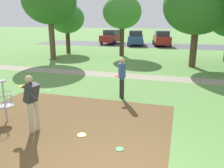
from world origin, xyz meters
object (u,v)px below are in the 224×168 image
at_px(player_foreground_watching, 32,100).
at_px(tree_far_left, 198,5).
at_px(disc_golf_basket, 3,99).
at_px(frisbee_mid_grass, 82,135).
at_px(frisbee_far_left, 120,149).
at_px(parked_car_leftmost, 112,37).
at_px(tree_mid_right, 49,1).
at_px(player_throwing, 122,76).
at_px(parked_car_center_right, 162,38).
at_px(parked_car_center_left, 136,38).
at_px(frisbee_by_tee, 48,91).
at_px(tree_mid_left, 122,12).
at_px(tree_mid_center, 67,19).

xyz_separation_m(player_foreground_watching, tree_far_left, (4.89, 11.52, 3.11)).
xyz_separation_m(disc_golf_basket, frisbee_mid_grass, (2.81, -0.21, -0.74)).
height_order(frisbee_far_left, parked_car_leftmost, parked_car_leftmost).
xyz_separation_m(player_foreground_watching, tree_mid_right, (-6.04, 11.45, 3.58)).
distance_m(player_throwing, parked_car_center_right, 20.62).
bearing_deg(parked_car_center_left, parked_car_leftmost, 166.98).
bearing_deg(tree_mid_right, frisbee_far_left, -53.28).
xyz_separation_m(frisbee_by_tee, parked_car_center_right, (3.44, 20.66, 0.91)).
bearing_deg(tree_mid_left, disc_golf_basket, -90.84).
relative_size(tree_mid_center, parked_car_center_right, 1.06).
xyz_separation_m(tree_far_left, parked_car_leftmost, (-9.88, 13.42, -3.17)).
xyz_separation_m(frisbee_by_tee, parked_car_center_left, (0.21, 20.53, 0.91)).
bearing_deg(frisbee_mid_grass, tree_mid_center, 117.97).
relative_size(player_throwing, frisbee_far_left, 8.50).
height_order(disc_golf_basket, frisbee_by_tee, disc_golf_basket).
bearing_deg(tree_mid_left, parked_car_leftmost, 111.58).
distance_m(tree_mid_right, parked_car_center_right, 15.41).
bearing_deg(disc_golf_basket, tree_mid_left, 89.16).
height_order(player_throwing, tree_mid_center, tree_mid_center).
distance_m(player_throwing, tree_mid_right, 11.61).
bearing_deg(tree_mid_center, disc_golf_basket, -70.47).
xyz_separation_m(player_foreground_watching, tree_mid_left, (-1.12, 15.15, 2.81)).
relative_size(player_throwing, parked_car_center_left, 0.39).
xyz_separation_m(frisbee_mid_grass, parked_car_leftmost, (-6.47, 24.80, 0.91)).
bearing_deg(disc_golf_basket, tree_mid_right, 112.93).
bearing_deg(parked_car_center_right, player_throwing, -89.81).
height_order(disc_golf_basket, frisbee_far_left, disc_golf_basket).
bearing_deg(tree_mid_right, disc_golf_basket, -67.07).
bearing_deg(parked_car_center_left, tree_mid_left, -87.41).
bearing_deg(tree_mid_left, player_foreground_watching, -85.75).
distance_m(tree_mid_right, tree_far_left, 10.93).
bearing_deg(player_foreground_watching, tree_mid_center, 113.39).
bearing_deg(parked_car_center_left, player_throwing, -80.84).
height_order(player_throwing, parked_car_center_left, parked_car_center_left).
bearing_deg(parked_car_center_right, frisbee_far_left, -87.64).
relative_size(tree_mid_center, tree_mid_right, 0.74).
relative_size(player_foreground_watching, frisbee_mid_grass, 6.72).
relative_size(disc_golf_basket, player_foreground_watching, 0.81).
bearing_deg(player_throwing, frisbee_mid_grass, -94.93).
bearing_deg(player_throwing, tree_mid_center, 125.42).
xyz_separation_m(tree_mid_center, parked_car_center_right, (8.48, 8.60, -2.36)).
height_order(player_foreground_watching, parked_car_center_left, parked_car_center_left).
relative_size(tree_mid_center, parked_car_leftmost, 1.09).
bearing_deg(disc_golf_basket, parked_car_center_left, 90.46).
height_order(frisbee_mid_grass, tree_far_left, tree_far_left).
relative_size(tree_mid_center, parked_car_center_left, 1.07).
height_order(frisbee_by_tee, parked_car_center_left, parked_car_center_left).
bearing_deg(frisbee_far_left, player_throwing, 103.49).
height_order(frisbee_by_tee, tree_mid_center, tree_mid_center).
bearing_deg(parked_car_center_right, tree_mid_left, -107.23).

